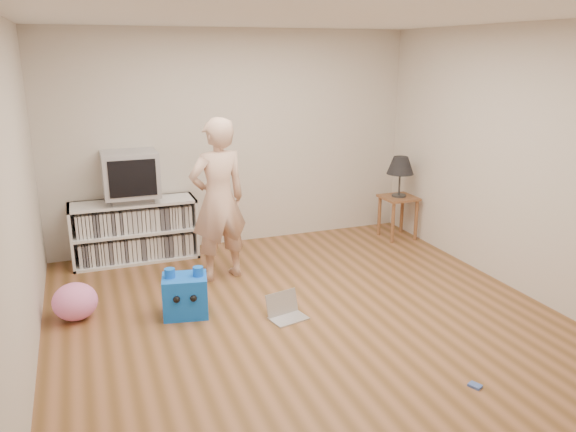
# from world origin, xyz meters

# --- Properties ---
(ground) EXTENTS (4.50, 4.50, 0.00)m
(ground) POSITION_xyz_m (0.00, 0.00, 0.00)
(ground) COLOR brown
(ground) RESTS_ON ground
(walls) EXTENTS (4.52, 4.52, 2.60)m
(walls) POSITION_xyz_m (0.00, 0.00, 1.30)
(walls) COLOR beige
(walls) RESTS_ON ground
(ceiling) EXTENTS (4.50, 4.50, 0.01)m
(ceiling) POSITION_xyz_m (0.00, 0.00, 2.60)
(ceiling) COLOR white
(ceiling) RESTS_ON walls
(media_unit) EXTENTS (1.40, 0.45, 0.70)m
(media_unit) POSITION_xyz_m (-1.27, 2.04, 0.35)
(media_unit) COLOR white
(media_unit) RESTS_ON ground
(dvd_deck) EXTENTS (0.45, 0.35, 0.07)m
(dvd_deck) POSITION_xyz_m (-1.27, 2.02, 0.73)
(dvd_deck) COLOR gray
(dvd_deck) RESTS_ON media_unit
(crt_tv) EXTENTS (0.60, 0.53, 0.50)m
(crt_tv) POSITION_xyz_m (-1.27, 2.02, 1.02)
(crt_tv) COLOR #A0A0A5
(crt_tv) RESTS_ON dvd_deck
(side_table) EXTENTS (0.42, 0.42, 0.55)m
(side_table) POSITION_xyz_m (1.99, 1.65, 0.42)
(side_table) COLOR brown
(side_table) RESTS_ON ground
(table_lamp) EXTENTS (0.34, 0.34, 0.52)m
(table_lamp) POSITION_xyz_m (1.99, 1.65, 0.94)
(table_lamp) COLOR #333333
(table_lamp) RESTS_ON side_table
(person) EXTENTS (0.69, 0.53, 1.71)m
(person) POSITION_xyz_m (-0.48, 1.15, 0.85)
(person) COLOR beige
(person) RESTS_ON ground
(laptop) EXTENTS (0.37, 0.32, 0.22)m
(laptop) POSITION_xyz_m (-0.17, 0.02, 0.06)
(laptop) COLOR silver
(laptop) RESTS_ON ground
(playing_cards) EXTENTS (0.10, 0.11, 0.02)m
(playing_cards) POSITION_xyz_m (0.73, -1.51, 0.01)
(playing_cards) COLOR #425EB0
(playing_cards) RESTS_ON ground
(plush_blue) EXTENTS (0.45, 0.40, 0.46)m
(plush_blue) POSITION_xyz_m (-1.00, 0.38, 0.20)
(plush_blue) COLOR blue
(plush_blue) RESTS_ON ground
(plush_pink) EXTENTS (0.47, 0.47, 0.34)m
(plush_pink) POSITION_xyz_m (-1.95, 0.66, 0.17)
(plush_pink) COLOR pink
(plush_pink) RESTS_ON ground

